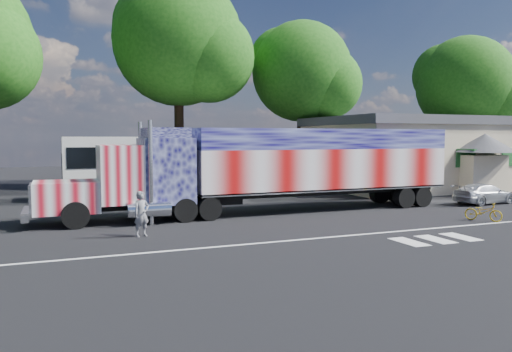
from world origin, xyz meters
name	(u,v)px	position (x,y,z in m)	size (l,w,h in m)	color
ground	(282,225)	(0.00, 0.00, 0.00)	(100.00, 100.00, 0.00)	black
lane_markings	(367,239)	(1.71, -3.77, 0.01)	(30.00, 2.67, 0.01)	silver
semi_truck	(276,166)	(1.31, 3.52, 2.31)	(21.06, 3.33, 4.49)	black
coach_bus	(173,166)	(-2.08, 11.94, 1.96)	(13.03, 3.03, 3.79)	silver
hall_building	(457,152)	(19.92, 10.86, 2.62)	(22.40, 12.80, 5.20)	beige
parked_car	(484,194)	(13.56, 2.04, 0.57)	(1.59, 3.92, 1.14)	silver
woman	(142,214)	(-5.96, -0.21, 0.86)	(0.63, 0.41, 1.73)	slate
bicycle	(483,212)	(8.87, -2.37, 0.42)	(0.55, 1.58, 0.83)	gold
tree_ne_a	(304,72)	(9.78, 17.06, 8.96)	(8.44, 8.04, 13.05)	black
tree_n_mid	(180,42)	(-0.07, 17.85, 10.82)	(10.10, 9.62, 15.70)	black
tree_far_ne	(467,85)	(26.78, 16.94, 8.56)	(9.40, 8.95, 13.09)	black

